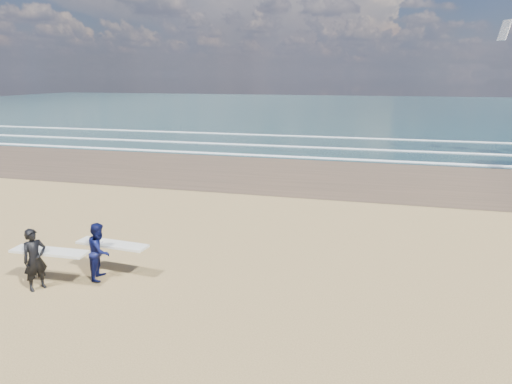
# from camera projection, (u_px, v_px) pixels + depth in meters

# --- Properties ---
(ocean) EXTENTS (220.00, 100.00, 0.02)m
(ocean) POSITION_uv_depth(u_px,v_px,m) (454.00, 111.00, 74.10)
(ocean) COLOR #1A363B
(ocean) RESTS_ON ground
(surfer_near) EXTENTS (2.22, 1.02, 1.74)m
(surfer_near) POSITION_uv_depth(u_px,v_px,m) (37.00, 258.00, 12.38)
(surfer_near) COLOR black
(surfer_near) RESTS_ON ground
(surfer_far) EXTENTS (2.23, 1.17, 1.67)m
(surfer_far) POSITION_uv_depth(u_px,v_px,m) (101.00, 250.00, 13.06)
(surfer_far) COLOR #0B0F3D
(surfer_far) RESTS_ON ground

